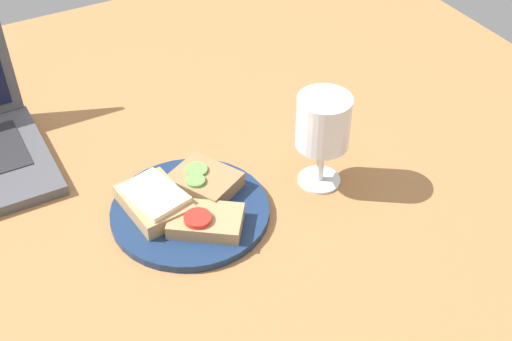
{
  "coord_description": "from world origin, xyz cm",
  "views": [
    {
      "loc": [
        -33.55,
        -70.11,
        73.24
      ],
      "look_at": [
        4.12,
        -1.12,
        8.0
      ],
      "focal_mm": 50.0,
      "sensor_mm": 36.0,
      "label": 1
    }
  ],
  "objects_px": {
    "wine_glass": "(323,125)",
    "sandwich_with_cucumber": "(205,181)",
    "sandwich_with_tomato": "(205,221)",
    "sandwich_with_cheese": "(155,201)",
    "plate": "(189,210)"
  },
  "relations": [
    {
      "from": "wine_glass",
      "to": "sandwich_with_cucumber",
      "type": "bearing_deg",
      "value": 161.02
    },
    {
      "from": "sandwich_with_tomato",
      "to": "wine_glass",
      "type": "bearing_deg",
      "value": 5.52
    },
    {
      "from": "sandwich_with_cheese",
      "to": "plate",
      "type": "bearing_deg",
      "value": -24.6
    },
    {
      "from": "sandwich_with_tomato",
      "to": "sandwich_with_cheese",
      "type": "bearing_deg",
      "value": 124.82
    },
    {
      "from": "wine_glass",
      "to": "plate",
      "type": "bearing_deg",
      "value": 171.97
    },
    {
      "from": "plate",
      "to": "wine_glass",
      "type": "distance_m",
      "value": 0.23
    },
    {
      "from": "sandwich_with_cucumber",
      "to": "wine_glass",
      "type": "relative_size",
      "value": 0.78
    },
    {
      "from": "plate",
      "to": "wine_glass",
      "type": "xyz_separation_m",
      "value": [
        0.2,
        -0.03,
        0.1
      ]
    },
    {
      "from": "plate",
      "to": "sandwich_with_tomato",
      "type": "relative_size",
      "value": 1.91
    },
    {
      "from": "wine_glass",
      "to": "sandwich_with_tomato",
      "type": "bearing_deg",
      "value": -174.48
    },
    {
      "from": "plate",
      "to": "wine_glass",
      "type": "relative_size",
      "value": 1.52
    },
    {
      "from": "sandwich_with_tomato",
      "to": "sandwich_with_cucumber",
      "type": "bearing_deg",
      "value": 65.32
    },
    {
      "from": "sandwich_with_cucumber",
      "to": "wine_glass",
      "type": "bearing_deg",
      "value": -18.98
    },
    {
      "from": "plate",
      "to": "sandwich_with_cheese",
      "type": "relative_size",
      "value": 2.0
    },
    {
      "from": "sandwich_with_cheese",
      "to": "wine_glass",
      "type": "relative_size",
      "value": 0.76
    }
  ]
}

